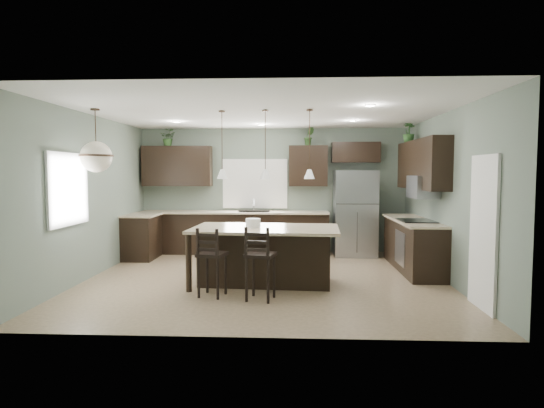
% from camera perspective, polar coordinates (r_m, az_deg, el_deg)
% --- Properties ---
extents(ground, '(6.00, 6.00, 0.00)m').
position_cam_1_polar(ground, '(7.82, -0.88, -9.37)').
color(ground, '#9E8466').
rests_on(ground, ground).
extents(pantry_door, '(0.04, 0.82, 2.04)m').
position_cam_1_polar(pantry_door, '(6.59, 24.98, -3.26)').
color(pantry_door, white).
rests_on(pantry_door, ground).
extents(window_back, '(1.35, 0.02, 1.00)m').
position_cam_1_polar(window_back, '(10.37, -2.14, 2.56)').
color(window_back, white).
rests_on(window_back, room_shell).
extents(window_left, '(0.02, 1.10, 1.00)m').
position_cam_1_polar(window_left, '(7.64, -24.28, 1.70)').
color(window_left, white).
rests_on(window_left, room_shell).
extents(left_return_cabs, '(0.60, 0.90, 0.90)m').
position_cam_1_polar(left_return_cabs, '(9.92, -16.04, -4.03)').
color(left_return_cabs, black).
rests_on(left_return_cabs, ground).
extents(left_return_countertop, '(0.66, 0.96, 0.04)m').
position_cam_1_polar(left_return_countertop, '(9.86, -15.98, -1.33)').
color(left_return_countertop, beige).
rests_on(left_return_countertop, left_return_cabs).
extents(back_lower_cabs, '(4.20, 0.60, 0.90)m').
position_cam_1_polar(back_lower_cabs, '(10.23, -4.78, -3.66)').
color(back_lower_cabs, black).
rests_on(back_lower_cabs, ground).
extents(back_countertop, '(4.20, 0.66, 0.04)m').
position_cam_1_polar(back_countertop, '(10.15, -4.81, -1.04)').
color(back_countertop, beige).
rests_on(back_countertop, back_lower_cabs).
extents(sink_inset, '(0.70, 0.45, 0.01)m').
position_cam_1_polar(sink_inset, '(10.10, -2.28, -0.97)').
color(sink_inset, gray).
rests_on(sink_inset, back_countertop).
extents(faucet, '(0.02, 0.02, 0.28)m').
position_cam_1_polar(faucet, '(10.06, -2.30, -0.16)').
color(faucet, silver).
rests_on(faucet, back_countertop).
extents(back_upper_left, '(1.55, 0.34, 0.90)m').
position_cam_1_polar(back_upper_left, '(10.51, -11.80, 4.68)').
color(back_upper_left, black).
rests_on(back_upper_left, room_shell).
extents(back_upper_right, '(0.85, 0.34, 0.90)m').
position_cam_1_polar(back_upper_right, '(10.18, 4.55, 4.78)').
color(back_upper_right, black).
rests_on(back_upper_right, room_shell).
extents(fridge_header, '(1.05, 0.34, 0.45)m').
position_cam_1_polar(fridge_header, '(10.28, 10.45, 6.39)').
color(fridge_header, black).
rests_on(fridge_header, room_shell).
extents(right_lower_cabs, '(0.60, 2.35, 0.90)m').
position_cam_1_polar(right_lower_cabs, '(8.86, 17.26, -5.01)').
color(right_lower_cabs, black).
rests_on(right_lower_cabs, ground).
extents(right_countertop, '(0.66, 2.35, 0.04)m').
position_cam_1_polar(right_countertop, '(8.80, 17.20, -1.99)').
color(right_countertop, beige).
rests_on(right_countertop, right_lower_cabs).
extents(cooktop, '(0.58, 0.75, 0.02)m').
position_cam_1_polar(cooktop, '(8.53, 17.66, -2.01)').
color(cooktop, black).
rests_on(cooktop, right_countertop).
extents(wall_oven_front, '(0.01, 0.72, 0.60)m').
position_cam_1_polar(wall_oven_front, '(8.53, 15.73, -5.33)').
color(wall_oven_front, gray).
rests_on(wall_oven_front, right_lower_cabs).
extents(right_upper_cabs, '(0.34, 2.35, 0.90)m').
position_cam_1_polar(right_upper_cabs, '(8.79, 18.29, 4.71)').
color(right_upper_cabs, black).
rests_on(right_upper_cabs, room_shell).
extents(microwave, '(0.40, 0.75, 0.40)m').
position_cam_1_polar(microwave, '(8.52, 18.40, 2.05)').
color(microwave, gray).
rests_on(microwave, right_upper_cabs).
extents(refrigerator, '(0.90, 0.74, 1.85)m').
position_cam_1_polar(refrigerator, '(10.01, 10.37, -1.14)').
color(refrigerator, '#999BA2').
rests_on(refrigerator, ground).
extents(kitchen_island, '(2.41, 1.46, 0.92)m').
position_cam_1_polar(kitchen_island, '(7.38, -0.83, -6.52)').
color(kitchen_island, black).
rests_on(kitchen_island, ground).
extents(serving_dish, '(0.24, 0.24, 0.14)m').
position_cam_1_polar(serving_dish, '(7.33, -2.39, -2.39)').
color(serving_dish, white).
rests_on(serving_dish, kitchen_island).
extents(bar_stool_left, '(0.45, 0.45, 1.02)m').
position_cam_1_polar(bar_stool_left, '(6.71, -7.52, -7.22)').
color(bar_stool_left, black).
rests_on(bar_stool_left, ground).
extents(bar_stool_center, '(0.47, 0.47, 1.06)m').
position_cam_1_polar(bar_stool_center, '(6.46, -1.46, -7.43)').
color(bar_stool_center, black).
rests_on(bar_stool_center, ground).
extents(pendant_left, '(0.17, 0.17, 1.10)m').
position_cam_1_polar(pendant_left, '(7.39, -6.29, 7.39)').
color(pendant_left, silver).
rests_on(pendant_left, room_shell).
extents(pendant_center, '(0.17, 0.17, 1.10)m').
position_cam_1_polar(pendant_center, '(7.27, -0.85, 7.47)').
color(pendant_center, white).
rests_on(pendant_center, room_shell).
extents(pendant_right, '(0.17, 0.17, 1.10)m').
position_cam_1_polar(pendant_right, '(7.22, 4.72, 7.48)').
color(pendant_right, white).
rests_on(pendant_right, room_shell).
extents(chandelier, '(0.53, 0.53, 0.99)m').
position_cam_1_polar(chandelier, '(7.65, -21.23, 7.43)').
color(chandelier, beige).
rests_on(chandelier, room_shell).
extents(plant_back_left, '(0.34, 0.30, 0.38)m').
position_cam_1_polar(plant_back_left, '(10.56, -12.88, 8.13)').
color(plant_back_left, '#2F5425').
rests_on(plant_back_left, back_upper_left).
extents(plant_back_right, '(0.25, 0.21, 0.41)m').
position_cam_1_polar(plant_back_right, '(10.18, 4.68, 8.45)').
color(plant_back_right, '#305726').
rests_on(plant_back_right, back_upper_right).
extents(plant_right_wall, '(0.30, 0.30, 0.43)m').
position_cam_1_polar(plant_right_wall, '(9.68, 16.78, 8.60)').
color(plant_right_wall, '#2F5A27').
rests_on(plant_right_wall, right_upper_cabs).
extents(room_shell, '(6.00, 6.00, 6.00)m').
position_cam_1_polar(room_shell, '(7.61, -0.90, 3.17)').
color(room_shell, slate).
rests_on(room_shell, ground).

